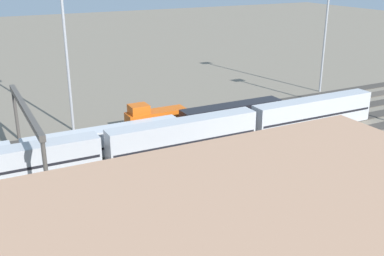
{
  "coord_description": "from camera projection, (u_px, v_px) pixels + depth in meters",
  "views": [
    {
      "loc": [
        26.11,
        61.32,
        26.43
      ],
      "look_at": [
        -4.47,
        2.08,
        2.5
      ],
      "focal_mm": 43.29,
      "sensor_mm": 36.0,
      "label": 1
    }
  ],
  "objects": [
    {
      "name": "ground_plane",
      "position": [
        160.0,
        144.0,
        71.49
      ],
      "size": [
        400.0,
        400.0,
        0.0
      ],
      "primitive_type": "plane",
      "color": "#756B5B"
    },
    {
      "name": "track_bed_0",
      "position": [
        137.0,
        124.0,
        79.83
      ],
      "size": [
        140.0,
        2.8,
        0.12
      ],
      "primitive_type": "cube",
      "color": "#3D3833",
      "rests_on": "ground_plane"
    },
    {
      "name": "track_bed_1",
      "position": [
        148.0,
        133.0,
        75.65
      ],
      "size": [
        140.0,
        2.8,
        0.12
      ],
      "primitive_type": "cube",
      "color": "#4C443D",
      "rests_on": "ground_plane"
    },
    {
      "name": "track_bed_2",
      "position": [
        160.0,
        143.0,
        71.47
      ],
      "size": [
        140.0,
        2.8,
        0.12
      ],
      "primitive_type": "cube",
      "color": "#3D3833",
      "rests_on": "ground_plane"
    },
    {
      "name": "track_bed_3",
      "position": [
        174.0,
        155.0,
        67.28
      ],
      "size": [
        140.0,
        2.8,
        0.12
      ],
      "primitive_type": "cube",
      "color": "#3D3833",
      "rests_on": "ground_plane"
    },
    {
      "name": "track_bed_4",
      "position": [
        190.0,
        167.0,
        63.1
      ],
      "size": [
        140.0,
        2.8,
        0.12
      ],
      "primitive_type": "cube",
      "color": "#3D3833",
      "rests_on": "ground_plane"
    },
    {
      "name": "train_on_track_1",
      "position": [
        155.0,
        120.0,
        75.5
      ],
      "size": [
        10.0,
        3.0,
        5.0
      ],
      "color": "#D85914",
      "rests_on": "ground_plane"
    },
    {
      "name": "train_on_track_2",
      "position": [
        90.0,
        143.0,
        66.06
      ],
      "size": [
        66.4,
        3.06,
        4.4
      ],
      "color": "black",
      "rests_on": "ground_plane"
    },
    {
      "name": "train_on_track_3",
      "position": [
        184.0,
        136.0,
        67.14
      ],
      "size": [
        71.4,
        3.06,
        5.0
      ],
      "color": "#B7BABF",
      "rests_on": "ground_plane"
    },
    {
      "name": "light_mast_0",
      "position": [
        328.0,
        7.0,
        94.36
      ],
      "size": [
        2.8,
        0.7,
        28.11
      ],
      "color": "#9EA0A5",
      "rests_on": "ground_plane"
    },
    {
      "name": "light_mast_2",
      "position": [
        63.0,
        10.0,
        70.56
      ],
      "size": [
        2.8,
        0.7,
        31.45
      ],
      "color": "#9EA0A5",
      "rests_on": "ground_plane"
    },
    {
      "name": "signal_gantry",
      "position": [
        26.0,
        116.0,
        60.74
      ],
      "size": [
        0.7,
        25.0,
        8.8
      ],
      "color": "#4C4742",
      "rests_on": "ground_plane"
    }
  ]
}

